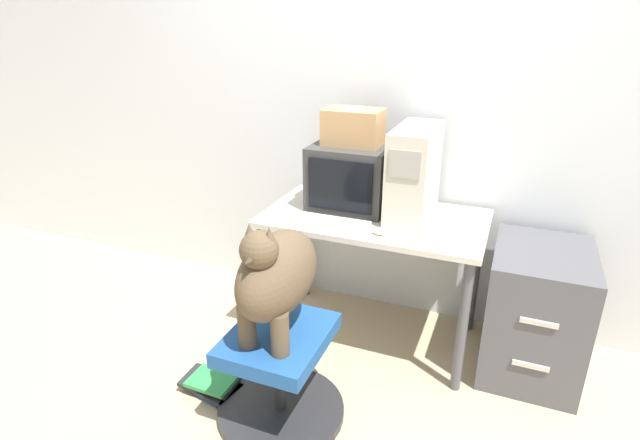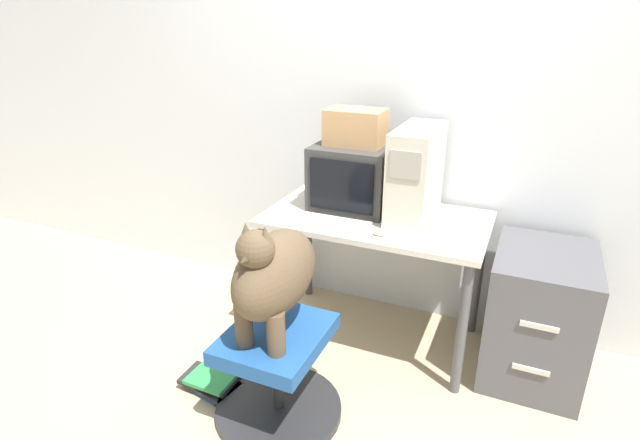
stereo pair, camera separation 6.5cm
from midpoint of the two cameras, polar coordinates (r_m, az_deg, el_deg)
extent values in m
plane|color=tan|center=(2.77, 4.23, -16.53)|extent=(12.00, 12.00, 0.00)
cube|color=silver|center=(2.89, 10.03, 13.36)|extent=(8.00, 0.05, 2.60)
cube|color=beige|center=(2.67, 7.10, 0.13)|extent=(1.17, 0.67, 0.03)
cylinder|color=#4C4C51|center=(2.79, -5.64, -7.36)|extent=(0.05, 0.05, 0.72)
cylinder|color=#4C4C51|center=(2.51, 16.64, -11.94)|extent=(0.05, 0.05, 0.72)
cylinder|color=#4C4C51|center=(3.24, -0.77, -2.85)|extent=(0.05, 0.05, 0.72)
cylinder|color=#4C4C51|center=(3.00, 18.20, -6.19)|extent=(0.05, 0.05, 0.72)
cube|color=#383838|center=(2.75, 4.62, 5.03)|extent=(0.42, 0.38, 0.35)
cube|color=black|center=(2.57, 3.15, 3.85)|extent=(0.35, 0.01, 0.27)
cube|color=beige|center=(2.63, 11.62, 5.27)|extent=(0.20, 0.48, 0.47)
cube|color=#9E998E|center=(2.37, 10.49, 6.19)|extent=(0.15, 0.01, 0.13)
cube|color=beige|center=(2.52, 1.79, -0.40)|extent=(0.41, 0.16, 0.02)
cube|color=beige|center=(2.52, 1.79, -0.11)|extent=(0.37, 0.13, 0.00)
ellipsoid|color=beige|center=(2.43, 7.55, -1.38)|extent=(0.07, 0.04, 0.04)
cylinder|color=#262628|center=(2.51, -3.94, -20.73)|extent=(0.59, 0.59, 0.04)
cylinder|color=#262628|center=(2.39, -4.06, -17.36)|extent=(0.05, 0.05, 0.34)
cube|color=#1E4C8C|center=(2.26, -4.21, -13.33)|extent=(0.41, 0.50, 0.07)
ellipsoid|color=brown|center=(2.11, -4.23, -6.11)|extent=(0.27, 0.53, 0.35)
cylinder|color=brown|center=(2.13, -7.82, -11.77)|extent=(0.08, 0.08, 0.19)
cylinder|color=brown|center=(2.06, -4.13, -12.80)|extent=(0.08, 0.08, 0.19)
sphere|color=brown|center=(1.91, -6.43, -3.34)|extent=(0.15, 0.15, 0.15)
cone|color=#3E3123|center=(1.86, -7.47, -4.49)|extent=(0.07, 0.08, 0.07)
cone|color=brown|center=(1.91, -7.50, -1.26)|extent=(0.05, 0.05, 0.07)
cone|color=brown|center=(1.87, -5.28, -1.68)|extent=(0.05, 0.05, 0.07)
torus|color=blue|center=(1.95, -6.08, -4.64)|extent=(0.11, 0.11, 0.02)
cube|color=#4C4C51|center=(2.79, 24.20, -9.88)|extent=(0.47, 0.59, 0.68)
cube|color=beige|center=(2.47, 24.49, -11.04)|extent=(0.16, 0.01, 0.02)
cube|color=beige|center=(2.60, 23.64, -15.43)|extent=(0.16, 0.01, 0.02)
cube|color=tan|center=(2.68, 4.79, 10.52)|extent=(0.30, 0.20, 0.19)
cube|color=beige|center=(2.66, 4.86, 12.53)|extent=(0.04, 0.20, 0.00)
cube|color=#1E4C9E|center=(2.68, -11.54, -18.20)|extent=(0.24, 0.19, 0.02)
cube|color=#262628|center=(2.66, -11.44, -17.95)|extent=(0.28, 0.21, 0.02)
cube|color=#262628|center=(2.67, -11.83, -17.33)|extent=(0.27, 0.17, 0.02)
cube|color=#2D8C47|center=(2.64, -11.62, -17.30)|extent=(0.22, 0.17, 0.02)
camera|label=1|loc=(0.03, -89.22, 0.32)|focal=28.00mm
camera|label=2|loc=(0.03, 90.78, -0.32)|focal=28.00mm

